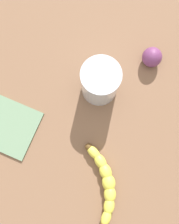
# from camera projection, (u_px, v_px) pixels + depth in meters

# --- Properties ---
(wooden_tabletop) EXTENTS (1.20, 1.20, 0.03)m
(wooden_tabletop) POSITION_uv_depth(u_px,v_px,m) (74.00, 134.00, 0.67)
(wooden_tabletop) COLOR brown
(wooden_tabletop) RESTS_ON ground
(banana) EXTENTS (0.08, 0.20, 0.03)m
(banana) POSITION_uv_depth(u_px,v_px,m) (105.00, 183.00, 0.62)
(banana) COLOR #E2D846
(banana) RESTS_ON wooden_tabletop
(smoothie_glass) EXTENTS (0.09, 0.09, 0.12)m
(smoothie_glass) POSITION_uv_depth(u_px,v_px,m) (100.00, 83.00, 0.62)
(smoothie_glass) COLOR silver
(smoothie_glass) RESTS_ON wooden_tabletop
(plum_fruit) EXTENTS (0.05, 0.05, 0.05)m
(plum_fruit) POSITION_uv_depth(u_px,v_px,m) (152.00, 57.00, 0.66)
(plum_fruit) COLOR #6B3360
(plum_fruit) RESTS_ON wooden_tabletop
(folded_napkin) EXTENTS (0.19, 0.18, 0.01)m
(folded_napkin) POSITION_uv_depth(u_px,v_px,m) (6.00, 125.00, 0.65)
(folded_napkin) COLOR slate
(folded_napkin) RESTS_ON wooden_tabletop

